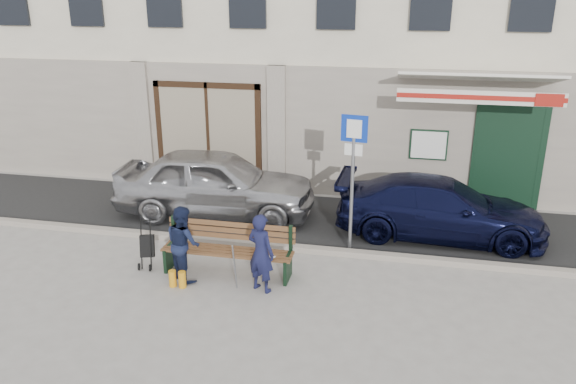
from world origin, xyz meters
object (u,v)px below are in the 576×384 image
(bench, at_px, (225,250))
(stroller, at_px, (147,247))
(car_silver, at_px, (216,183))
(woman, at_px, (183,243))
(man, at_px, (261,253))
(car_navy, at_px, (440,208))
(parking_sign, at_px, (353,162))

(bench, xyz_separation_m, stroller, (-1.50, -0.05, -0.06))
(car_silver, distance_m, woman, 3.08)
(car_silver, bearing_deg, bench, -161.77)
(man, relative_size, stroller, 1.57)
(bench, distance_m, stroller, 1.51)
(man, relative_size, woman, 1.02)
(car_navy, height_order, woman, woman)
(man, bearing_deg, woman, 18.19)
(man, bearing_deg, car_navy, -112.44)
(car_navy, height_order, bench, car_navy)
(parking_sign, relative_size, woman, 1.99)
(parking_sign, bearing_deg, stroller, -148.39)
(car_silver, relative_size, parking_sign, 1.65)
(parking_sign, height_order, stroller, parking_sign)
(man, bearing_deg, parking_sign, -101.53)
(parking_sign, height_order, man, parking_sign)
(stroller, bearing_deg, woman, -34.81)
(woman, bearing_deg, car_navy, -104.94)
(bench, relative_size, stroller, 2.67)
(man, distance_m, stroller, 2.36)
(stroller, bearing_deg, car_silver, 65.21)
(car_silver, height_order, car_navy, car_silver)
(car_silver, relative_size, stroller, 5.03)
(woman, bearing_deg, man, -142.41)
(car_silver, distance_m, car_navy, 4.98)
(car_silver, xyz_separation_m, stroller, (-0.40, -2.77, -0.37))
(car_navy, bearing_deg, stroller, 117.52)
(car_silver, height_order, woman, car_silver)
(parking_sign, relative_size, stroller, 3.05)
(car_silver, xyz_separation_m, parking_sign, (3.22, -1.28, 1.07))
(car_silver, bearing_deg, woman, -175.51)
(parking_sign, bearing_deg, woman, -138.17)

